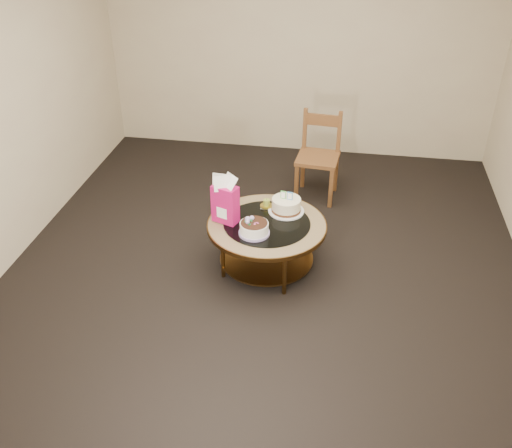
% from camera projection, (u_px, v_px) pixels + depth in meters
% --- Properties ---
extents(ground, '(5.00, 5.00, 0.00)m').
position_uv_depth(ground, '(266.00, 266.00, 5.07)').
color(ground, black).
rests_on(ground, ground).
extents(room_walls, '(4.52, 5.02, 2.61)m').
position_uv_depth(room_walls, '(268.00, 100.00, 4.24)').
color(room_walls, '#C0B291').
rests_on(room_walls, ground).
extents(coffee_table, '(1.02, 1.02, 0.46)m').
position_uv_depth(coffee_table, '(267.00, 231.00, 4.86)').
color(coffee_table, brown).
rests_on(coffee_table, ground).
extents(decorated_cake, '(0.26, 0.26, 0.15)m').
position_uv_depth(decorated_cake, '(254.00, 229.00, 4.65)').
color(decorated_cake, '#9B85BC').
rests_on(decorated_cake, coffee_table).
extents(cream_cake, '(0.31, 0.31, 0.20)m').
position_uv_depth(cream_cake, '(286.00, 205.00, 4.94)').
color(cream_cake, white).
rests_on(cream_cake, coffee_table).
extents(gift_bag, '(0.24, 0.21, 0.43)m').
position_uv_depth(gift_bag, '(225.00, 199.00, 4.74)').
color(gift_bag, '#CA135D').
rests_on(gift_bag, coffee_table).
extents(pillar_candle, '(0.11, 0.11, 0.08)m').
position_uv_depth(pillar_candle, '(267.00, 204.00, 5.03)').
color(pillar_candle, '#D6AF58').
rests_on(pillar_candle, coffee_table).
extents(dining_chair, '(0.46, 0.46, 0.91)m').
position_uv_depth(dining_chair, '(318.00, 156.00, 5.92)').
color(dining_chair, brown).
rests_on(dining_chair, ground).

